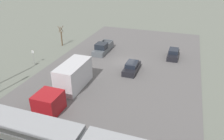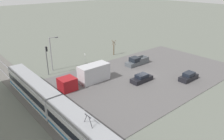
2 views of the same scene
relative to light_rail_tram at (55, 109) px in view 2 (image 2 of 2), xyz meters
name	(u,v)px [view 2 (image 2 of 2)]	position (x,y,z in m)	size (l,w,h in m)	color
ground_plane	(145,76)	(2.29, -20.35, -1.72)	(320.00, 320.00, 0.00)	#60665B
road_surface	(145,75)	(2.29, -20.35, -1.68)	(22.46, 39.02, 0.08)	#565454
rail_bed	(49,112)	(2.29, 0.00, -1.67)	(69.23, 4.40, 0.22)	#5B5954
light_rail_tram	(55,109)	(0.00, 0.00, 0.00)	(30.76, 2.66, 4.51)	white
box_truck	(88,75)	(6.64, -9.75, -0.16)	(2.60, 9.85, 3.20)	maroon
pickup_truck	(137,62)	(7.54, -23.56, -0.95)	(2.01, 5.82, 1.82)	#4C5156
sedan_car_0	(189,77)	(-4.54, -24.97, -1.01)	(1.74, 4.22, 1.52)	black
sedan_car_1	(142,78)	(0.75, -17.75, -1.05)	(1.81, 4.48, 1.42)	black
traffic_light_pole	(47,57)	(15.03, -6.00, 2.02)	(0.28, 0.47, 5.83)	#47474C
street_tree	(114,48)	(16.28, -24.28, 0.04)	(0.93, 0.77, 3.87)	brown
street_lamp_near_crossing	(52,51)	(16.65, -7.85, 2.41)	(0.36, 1.95, 7.04)	gray
no_parking_sign	(85,57)	(16.06, -15.38, -0.35)	(0.32, 0.08, 2.25)	gray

